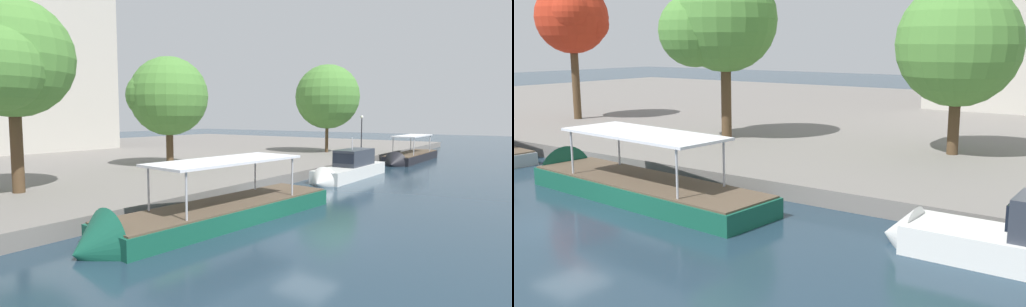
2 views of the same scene
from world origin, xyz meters
The scene contains 8 objects.
ground_plane centered at (0.00, 0.00, 0.00)m, with size 220.00×220.00×0.00m, color #1E3342.
tour_boat_2 centered at (-1.51, 4.55, 0.39)m, with size 14.90×4.45×4.42m.
motor_yacht_3 centered at (16.62, 5.47, 0.63)m, with size 10.99×2.48×4.36m.
tour_boat_4 centered at (33.10, 5.24, 0.38)m, with size 13.85×2.97×4.09m.
lamp_post centered at (30.84, 10.20, 3.36)m, with size 0.35×0.35×4.54m.
tree_0 centered at (-5.55, 16.17, 8.38)m, with size 7.02×7.24×11.20m.
tree_2 centered at (8.85, 19.49, 7.05)m, with size 7.01×6.99×9.73m.
tree_3 centered at (30.42, 14.36, 7.58)m, with size 7.84×7.84×10.74m.
Camera 1 is at (-15.95, -9.07, 5.31)m, focal length 29.03 mm.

